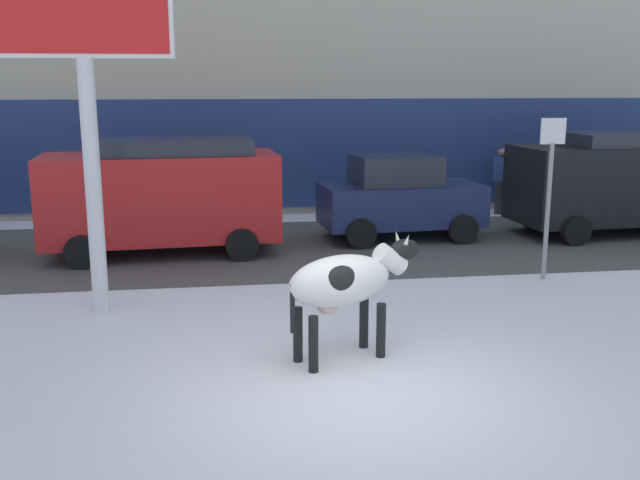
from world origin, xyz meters
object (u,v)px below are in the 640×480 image
(billboard, at_px, (82,16))
(car_navy_hatchback, at_px, (399,197))
(street_sign, at_px, (549,185))
(car_black_van, at_px, (617,180))
(pedestrian_near_billboard, at_px, (507,181))
(car_red_van, at_px, (163,193))
(pedestrian_by_cars, at_px, (516,181))
(cow_holstein, at_px, (345,282))
(pedestrian_far_left, at_px, (501,181))

(billboard, height_order, car_navy_hatchback, billboard)
(car_navy_hatchback, height_order, street_sign, street_sign)
(billboard, relative_size, car_navy_hatchback, 1.54)
(billboard, xyz_separation_m, car_black_van, (10.81, 4.31, -3.07))
(pedestrian_near_billboard, relative_size, street_sign, 0.61)
(car_black_van, relative_size, street_sign, 1.67)
(car_navy_hatchback, distance_m, car_black_van, 5.03)
(car_red_van, bearing_deg, pedestrian_by_cars, 20.59)
(car_navy_hatchback, height_order, car_black_van, car_black_van)
(cow_holstein, height_order, car_navy_hatchback, car_navy_hatchback)
(billboard, bearing_deg, pedestrian_by_cars, 36.43)
(pedestrian_by_cars, distance_m, street_sign, 6.68)
(billboard, bearing_deg, cow_holstein, -36.01)
(car_black_van, relative_size, pedestrian_near_billboard, 2.73)
(car_navy_hatchback, bearing_deg, pedestrian_by_cars, 33.98)
(billboard, height_order, pedestrian_by_cars, billboard)
(car_red_van, bearing_deg, pedestrian_near_billboard, 21.09)
(pedestrian_far_left, bearing_deg, car_red_van, -158.48)
(car_red_van, xyz_separation_m, pedestrian_by_cars, (8.89, 3.34, -0.36))
(car_black_van, height_order, pedestrian_by_cars, car_black_van)
(billboard, xyz_separation_m, pedestrian_near_billboard, (9.38, 7.09, -3.43))
(pedestrian_by_cars, distance_m, pedestrian_far_left, 0.42)
(pedestrian_near_billboard, bearing_deg, car_navy_hatchback, -144.33)
(car_red_van, bearing_deg, pedestrian_far_left, 21.52)
(pedestrian_near_billboard, relative_size, pedestrian_by_cars, 1.00)
(car_black_van, bearing_deg, billboard, -158.27)
(cow_holstein, distance_m, pedestrian_by_cars, 11.40)
(street_sign, bearing_deg, pedestrian_far_left, 74.86)
(cow_holstein, relative_size, billboard, 0.34)
(cow_holstein, relative_size, pedestrian_far_left, 1.10)
(car_black_van, bearing_deg, cow_holstein, -138.08)
(pedestrian_by_cars, bearing_deg, car_navy_hatchback, -146.02)
(billboard, height_order, street_sign, billboard)
(car_red_van, bearing_deg, car_navy_hatchback, 8.59)
(billboard, height_order, pedestrian_far_left, billboard)
(car_navy_hatchback, distance_m, pedestrian_far_left, 4.26)
(street_sign, bearing_deg, car_navy_hatchback, 114.51)
(billboard, bearing_deg, street_sign, 6.12)
(car_red_van, height_order, pedestrian_far_left, car_red_van)
(pedestrian_by_cars, xyz_separation_m, pedestrian_far_left, (-0.42, 0.00, 0.00))
(car_black_van, distance_m, pedestrian_near_billboard, 3.15)
(billboard, bearing_deg, car_black_van, 21.73)
(car_red_van, xyz_separation_m, pedestrian_far_left, (8.47, 3.34, -0.36))
(pedestrian_near_billboard, bearing_deg, pedestrian_far_left, 180.00)
(car_red_van, distance_m, pedestrian_near_billboard, 9.29)
(car_navy_hatchback, bearing_deg, car_black_van, -2.40)
(pedestrian_near_billboard, bearing_deg, car_red_van, -158.91)
(billboard, bearing_deg, pedestrian_near_billboard, 37.10)
(car_red_van, relative_size, car_black_van, 1.00)
(cow_holstein, bearing_deg, car_navy_hatchback, 70.40)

